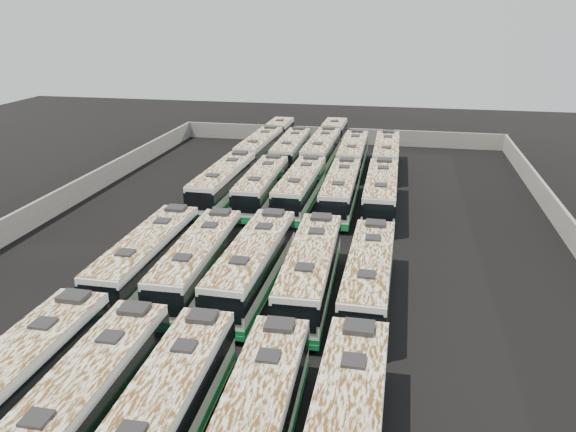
# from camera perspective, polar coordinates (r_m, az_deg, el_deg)

# --- Properties ---
(ground) EXTENTS (140.00, 140.00, 0.00)m
(ground) POSITION_cam_1_polar(r_m,az_deg,el_deg) (46.26, 0.13, -2.45)
(ground) COLOR black
(ground) RESTS_ON ground
(perimeter_wall) EXTENTS (45.20, 73.20, 2.20)m
(perimeter_wall) POSITION_cam_1_polar(r_m,az_deg,el_deg) (45.85, 0.13, -1.18)
(perimeter_wall) COLOR slate
(perimeter_wall) RESTS_ON ground
(bus_front_far_left) EXTENTS (2.97, 13.37, 3.76)m
(bus_front_far_left) POSITION_cam_1_polar(r_m,az_deg,el_deg) (29.05, -26.47, -15.44)
(bus_front_far_left) COLOR silver
(bus_front_far_left) RESTS_ON ground
(bus_front_left) EXTENTS (2.81, 13.01, 3.66)m
(bus_front_left) POSITION_cam_1_polar(r_m,az_deg,el_deg) (26.99, -20.18, -17.51)
(bus_front_left) COLOR silver
(bus_front_left) RESTS_ON ground
(bus_front_center) EXTENTS (2.92, 12.91, 3.63)m
(bus_front_center) POSITION_cam_1_polar(r_m,az_deg,el_deg) (25.53, -12.55, -19.14)
(bus_front_center) COLOR silver
(bus_front_center) RESTS_ON ground
(bus_front_right) EXTENTS (3.00, 12.90, 3.62)m
(bus_front_right) POSITION_cam_1_polar(r_m,az_deg,el_deg) (24.43, -3.40, -20.73)
(bus_front_right) COLOR silver
(bus_front_right) RESTS_ON ground
(bus_midfront_far_left) EXTENTS (2.79, 13.16, 3.71)m
(bus_midfront_far_left) POSITION_cam_1_polar(r_m,az_deg,el_deg) (39.70, -14.12, -4.10)
(bus_midfront_far_left) COLOR silver
(bus_midfront_far_left) RESTS_ON ground
(bus_midfront_left) EXTENTS (3.02, 12.97, 3.64)m
(bus_midfront_left) POSITION_cam_1_polar(r_m,az_deg,el_deg) (38.43, -9.11, -4.62)
(bus_midfront_left) COLOR silver
(bus_midfront_left) RESTS_ON ground
(bus_midfront_center) EXTENTS (3.14, 13.46, 3.78)m
(bus_midfront_center) POSITION_cam_1_polar(r_m,az_deg,el_deg) (37.41, -3.57, -4.98)
(bus_midfront_center) COLOR silver
(bus_midfront_center) RESTS_ON ground
(bus_midfront_right) EXTENTS (3.15, 13.41, 3.76)m
(bus_midfront_right) POSITION_cam_1_polar(r_m,az_deg,el_deg) (36.55, 2.30, -5.60)
(bus_midfront_right) COLOR silver
(bus_midfront_right) RESTS_ON ground
(bus_midfront_far_right) EXTENTS (2.88, 12.98, 3.65)m
(bus_midfront_far_right) POSITION_cam_1_polar(r_m,az_deg,el_deg) (36.17, 8.21, -6.20)
(bus_midfront_far_right) COLOR silver
(bus_midfront_far_right) RESTS_ON ground
(bus_midback_far_left) EXTENTS (3.10, 13.36, 3.75)m
(bus_midback_far_left) POSITION_cam_1_polar(r_m,az_deg,el_deg) (55.15, -6.56, 3.32)
(bus_midback_far_left) COLOR silver
(bus_midback_far_left) RESTS_ON ground
(bus_midback_left) EXTENTS (2.84, 12.90, 3.63)m
(bus_midback_left) POSITION_cam_1_polar(r_m,az_deg,el_deg) (54.08, -2.67, 3.03)
(bus_midback_left) COLOR silver
(bus_midback_left) RESTS_ON ground
(bus_midback_center) EXTENTS (3.09, 13.12, 3.68)m
(bus_midback_center) POSITION_cam_1_polar(r_m,az_deg,el_deg) (53.39, 1.26, 2.84)
(bus_midback_center) COLOR silver
(bus_midback_center) RESTS_ON ground
(bus_midback_right) EXTENTS (2.81, 12.96, 3.65)m
(bus_midback_right) POSITION_cam_1_polar(r_m,az_deg,el_deg) (52.88, 5.38, 2.56)
(bus_midback_right) COLOR silver
(bus_midback_right) RESTS_ON ground
(bus_midback_far_right) EXTENTS (2.84, 13.33, 3.76)m
(bus_midback_far_right) POSITION_cam_1_polar(r_m,az_deg,el_deg) (52.61, 9.43, 2.34)
(bus_midback_far_right) COLOR silver
(bus_midback_far_right) RESTS_ON ground
(bus_back_far_left) EXTENTS (3.25, 20.29, 3.67)m
(bus_back_far_left) POSITION_cam_1_polar(r_m,az_deg,el_deg) (72.07, -2.17, 7.43)
(bus_back_far_left) COLOR silver
(bus_back_far_left) RESTS_ON ground
(bus_back_left) EXTENTS (2.86, 13.01, 3.66)m
(bus_back_left) POSITION_cam_1_polar(r_m,az_deg,el_deg) (67.97, 0.31, 6.65)
(bus_back_left) COLOR silver
(bus_back_left) RESTS_ON ground
(bus_back_center) EXTENTS (3.23, 20.92, 3.79)m
(bus_back_center) POSITION_cam_1_polar(r_m,az_deg,el_deg) (70.82, 3.87, 7.22)
(bus_back_center) COLOR silver
(bus_back_center) RESTS_ON ground
(bus_back_right) EXTENTS (2.80, 13.01, 3.66)m
(bus_back_right) POSITION_cam_1_polar(r_m,az_deg,el_deg) (66.77, 6.62, 6.27)
(bus_back_right) COLOR silver
(bus_back_right) RESTS_ON ground
(bus_back_far_right) EXTENTS (2.85, 13.17, 3.71)m
(bus_back_far_right) POSITION_cam_1_polar(r_m,az_deg,el_deg) (66.67, 9.96, 6.10)
(bus_back_far_right) COLOR silver
(bus_back_far_right) RESTS_ON ground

